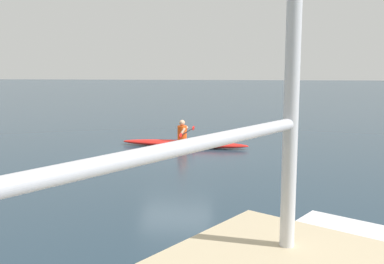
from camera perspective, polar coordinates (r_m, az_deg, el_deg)
ground_plane at (r=15.74m, az=-2.02°, el=-2.50°), size 160.00×160.00×0.00m
kayak at (r=16.61m, az=-1.03°, el=-1.48°), size 4.87×1.30×0.24m
kayaker at (r=16.55m, az=-1.19°, el=0.04°), size 0.54×2.30×0.76m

